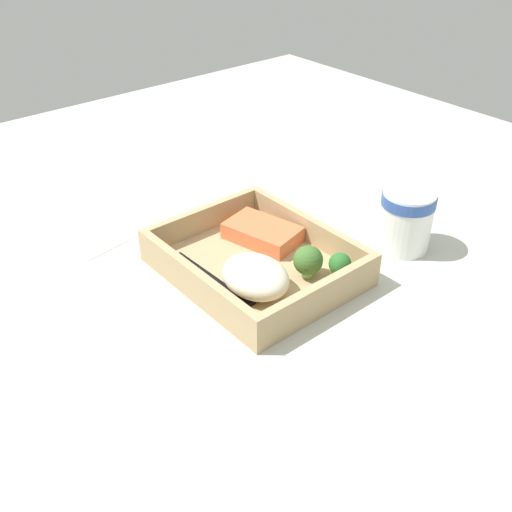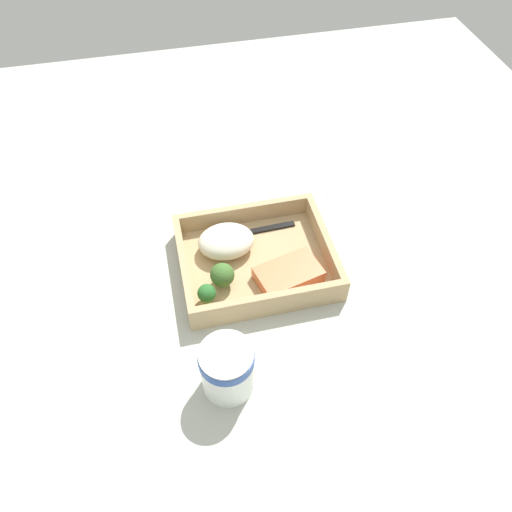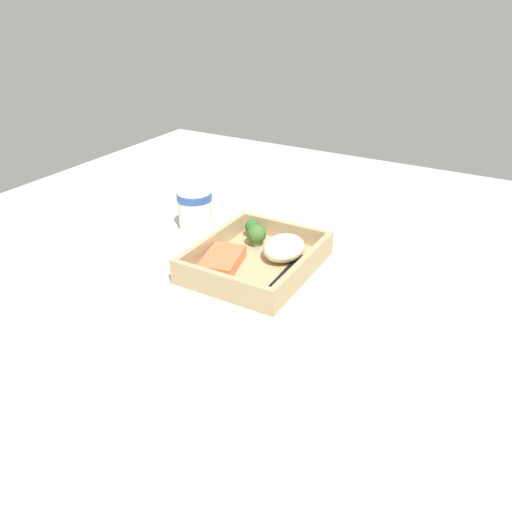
{
  "view_description": "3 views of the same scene",
  "coord_description": "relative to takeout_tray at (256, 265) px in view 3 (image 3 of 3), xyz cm",
  "views": [
    {
      "loc": [
        53.01,
        -44.38,
        48.78
      ],
      "look_at": [
        0.0,
        0.0,
        2.7
      ],
      "focal_mm": 42.0,
      "sensor_mm": 36.0,
      "label": 1
    },
    {
      "loc": [
        12.35,
        53.96,
        69.29
      ],
      "look_at": [
        0.0,
        0.0,
        2.7
      ],
      "focal_mm": 35.0,
      "sensor_mm": 36.0,
      "label": 2
    },
    {
      "loc": [
        -74.64,
        -42.54,
        49.47
      ],
      "look_at": [
        0.0,
        0.0,
        2.7
      ],
      "focal_mm": 35.0,
      "sensor_mm": 36.0,
      "label": 3
    }
  ],
  "objects": [
    {
      "name": "ground_plane",
      "position": [
        0.0,
        0.0,
        -1.6
      ],
      "size": [
        160.0,
        160.0,
        2.0
      ],
      "primitive_type": "cube",
      "color": "#B3B7AA"
    },
    {
      "name": "receipt_slip",
      "position": [
        -23.34,
        -10.51,
        -0.48
      ],
      "size": [
        11.34,
        16.42,
        0.24
      ],
      "primitive_type": "cube",
      "rotation": [
        0.0,
        0.0,
        0.16
      ],
      "color": "white",
      "rests_on": "ground_plane"
    },
    {
      "name": "paper_cup",
      "position": [
        9.02,
        21.06,
        4.59
      ],
      "size": [
        7.85,
        7.85,
        9.28
      ],
      "color": "white",
      "rests_on": "ground_plane"
    },
    {
      "name": "broccoli_floret_2",
      "position": [
        9.67,
        6.55,
        2.87
      ],
      "size": [
        3.05,
        3.05,
        3.91
      ],
      "color": "#7EA05C",
      "rests_on": "takeout_tray"
    },
    {
      "name": "fork",
      "position": [
        0.01,
        -6.9,
        0.82
      ],
      "size": [
        15.84,
        2.31,
        0.44
      ],
      "color": "black",
      "rests_on": "takeout_tray"
    },
    {
      "name": "broccoli_floret_1",
      "position": [
        6.56,
        3.63,
        3.13
      ],
      "size": [
        4.07,
        4.07,
        4.66
      ],
      "color": "#80AE63",
      "rests_on": "takeout_tray"
    },
    {
      "name": "tray_rim",
      "position": [
        0.0,
        0.0,
        2.51
      ],
      "size": [
        26.26,
        21.69,
        3.82
      ],
      "color": "tan",
      "rests_on": "takeout_tray"
    },
    {
      "name": "takeout_tray",
      "position": [
        0.0,
        0.0,
        0.0
      ],
      "size": [
        26.26,
        21.69,
        1.2
      ],
      "primitive_type": "cube",
      "color": "tan",
      "rests_on": "ground_plane"
    },
    {
      "name": "salmon_fillet",
      "position": [
        -4.49,
        5.0,
        1.83
      ],
      "size": [
        11.98,
        8.99,
        2.46
      ],
      "primitive_type": "cube",
      "rotation": [
        0.0,
        0.0,
        0.24
      ],
      "color": "#E36E41",
      "rests_on": "takeout_tray"
    },
    {
      "name": "mashed_potatoes",
      "position": [
        4.51,
        -3.87,
        2.86
      ],
      "size": [
        9.95,
        7.92,
        4.52
      ],
      "primitive_type": "ellipsoid",
      "color": "silver",
      "rests_on": "takeout_tray"
    }
  ]
}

